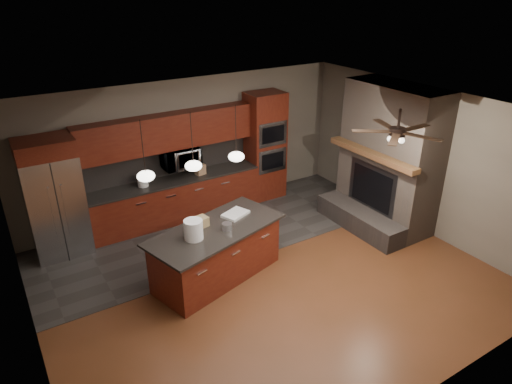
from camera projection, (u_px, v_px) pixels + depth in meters
ground at (267, 277)px, 7.65m from camera, size 7.00×7.00×0.00m
ceiling at (269, 114)px, 6.46m from camera, size 7.00×6.00×0.02m
back_wall at (188, 147)px, 9.36m from camera, size 7.00×0.02×2.80m
right_wall at (420, 159)px, 8.73m from camera, size 0.02×6.00×2.80m
left_wall at (20, 272)px, 5.38m from camera, size 0.02×6.00×2.80m
slate_tile_patch at (217, 231)px, 9.03m from camera, size 7.00×2.40×0.01m
fireplace_column at (387, 162)px, 8.86m from camera, size 1.30×2.10×2.80m
back_cabinetry at (173, 179)px, 9.15m from camera, size 3.59×0.64×2.20m
oven_tower at (265, 146)px, 10.03m from camera, size 0.80×0.63×2.38m
microwave at (180, 158)px, 9.08m from camera, size 0.73×0.41×0.50m
refrigerator at (54, 198)px, 7.90m from camera, size 0.93×0.75×2.17m
kitchen_island at (217, 253)px, 7.48m from camera, size 2.46×1.59×0.92m
white_bucket at (194, 230)px, 6.94m from camera, size 0.30×0.30×0.31m
paint_can at (227, 226)px, 7.23m from camera, size 0.22×0.22×0.11m
paint_tray at (235, 214)px, 7.69m from camera, size 0.51×0.44×0.04m
cardboard_box at (200, 222)px, 7.31m from camera, size 0.28×0.23×0.16m
counter_bucket at (143, 181)px, 8.76m from camera, size 0.21×0.21×0.23m
counter_box at (200, 169)px, 9.30m from camera, size 0.21×0.18×0.21m
pendant_left at (146, 176)px, 6.56m from camera, size 0.26×0.26×0.92m
pendant_center at (193, 166)px, 6.92m from camera, size 0.26×0.26×0.92m
pendant_right at (236, 156)px, 7.28m from camera, size 0.26×0.26×0.92m
ceiling_fan at (398, 131)px, 6.86m from camera, size 1.27×1.33×0.41m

